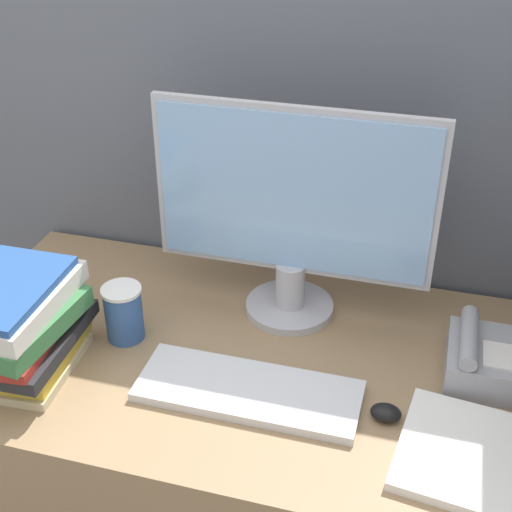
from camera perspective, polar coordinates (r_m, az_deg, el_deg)
name	(u,v)px	position (r m, az deg, el deg)	size (l,w,h in m)	color
cubicle_panel_rear	(279,248)	(1.87, 1.86, 0.64)	(1.70, 0.04, 1.60)	slate
desk	(236,475)	(1.83, -1.61, -17.09)	(1.30, 0.74, 0.77)	#937551
monitor	(293,215)	(1.56, 2.94, 3.29)	(0.62, 0.21, 0.50)	#B7B7BC
keyboard	(249,391)	(1.46, -0.60, -10.75)	(0.45, 0.17, 0.02)	silver
mouse	(386,413)	(1.43, 10.35, -12.23)	(0.06, 0.05, 0.03)	black
coffee_cup	(124,313)	(1.60, -10.54, -4.49)	(0.09, 0.09, 0.13)	#335999
book_stack	(14,325)	(1.55, -18.80, -5.28)	(0.26, 0.31, 0.21)	#C6B78C
desk_telephone	(487,360)	(1.55, 17.99, -7.91)	(0.17, 0.18, 0.11)	#99999E
paper_pile	(459,452)	(1.39, 15.93, -14.85)	(0.24, 0.28, 0.02)	white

